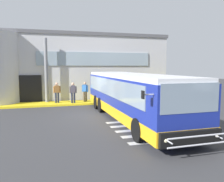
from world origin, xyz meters
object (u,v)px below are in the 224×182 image
object	(u,v)px
entry_support_column	(46,70)
passenger_at_curb_edge	(85,91)
passenger_near_column	(57,92)
passenger_by_doorway	(73,92)
bus_main_foreground	(131,97)

from	to	relation	value
entry_support_column	passenger_at_curb_edge	world-z (taller)	entry_support_column
passenger_near_column	passenger_by_doorway	xyz separation A→B (m)	(1.26, -0.47, 0.00)
passenger_by_doorway	bus_main_foreground	bearing A→B (deg)	-66.34
bus_main_foreground	passenger_at_curb_edge	distance (m)	6.99
passenger_near_column	passenger_by_doorway	bearing A→B (deg)	-20.65
entry_support_column	passenger_at_curb_edge	distance (m)	3.62
passenger_near_column	passenger_by_doorway	world-z (taller)	same
entry_support_column	passenger_near_column	distance (m)	2.01
bus_main_foreground	passenger_at_curb_edge	bearing A→B (deg)	103.32
entry_support_column	passenger_by_doorway	distance (m)	2.92
passenger_by_doorway	passenger_at_curb_edge	bearing A→B (deg)	30.45
passenger_by_doorway	passenger_at_curb_edge	size ratio (longest dim) A/B	1.00
passenger_by_doorway	passenger_at_curb_edge	world-z (taller)	same
entry_support_column	passenger_by_doorway	xyz separation A→B (m)	(2.06, -1.14, -1.72)
passenger_near_column	passenger_by_doorway	size ratio (longest dim) A/B	1.00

